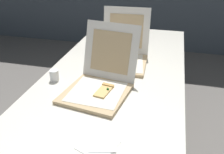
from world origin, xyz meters
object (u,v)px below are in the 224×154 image
cup_white_far (106,47)px  cup_white_near_center (54,75)px  pizza_box_middle (123,56)px  pizza_box_front (99,83)px  table (115,79)px  napkin_pile (100,144)px

cup_white_far → cup_white_near_center: (-0.19, -0.58, 0.00)m
pizza_box_middle → pizza_box_front: bearing=-98.6°
table → cup_white_far: 0.43m
table → pizza_box_middle: bearing=86.5°
table → napkin_pile: bearing=-82.1°
pizza_box_front → napkin_pile: size_ratio=2.68×
table → cup_white_far: size_ratio=29.60×
table → napkin_pile: (0.10, -0.69, 0.05)m
table → cup_white_near_center: (-0.36, -0.19, 0.08)m
table → pizza_box_middle: (0.01, 0.19, 0.10)m
cup_white_near_center → napkin_pile: bearing=-47.5°
pizza_box_front → cup_white_far: size_ratio=6.93×
pizza_box_front → cup_white_far: bearing=110.4°
pizza_box_front → cup_white_near_center: bearing=178.2°
pizza_box_front → pizza_box_middle: size_ratio=1.19×
cup_white_near_center → pizza_box_front: bearing=-10.3°
pizza_box_middle → napkin_pile: (0.08, -0.88, -0.05)m
cup_white_far → cup_white_near_center: size_ratio=1.00×
table → napkin_pile: napkin_pile is taller
pizza_box_middle → cup_white_far: size_ratio=5.82×
table → cup_white_near_center: cup_white_near_center is taller
pizza_box_middle → cup_white_far: (-0.18, 0.19, -0.02)m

